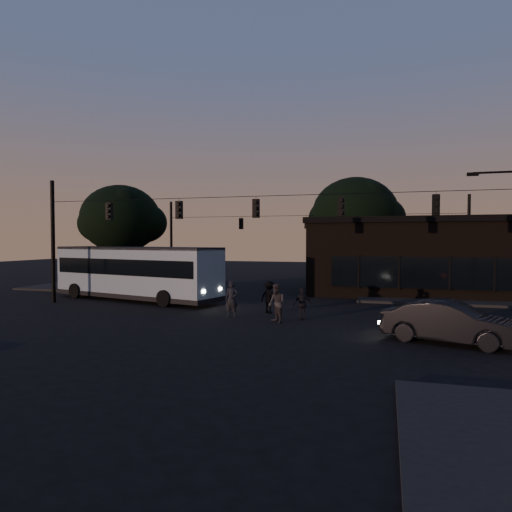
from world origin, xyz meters
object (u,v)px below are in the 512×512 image
(building, at_px, (419,256))
(pedestrian_c, at_px, (302,304))
(car, at_px, (450,322))
(pedestrian_b, at_px, (277,303))
(pedestrian_a, at_px, (232,299))
(bus, at_px, (136,270))
(pedestrian_d, at_px, (269,297))

(building, bearing_deg, pedestrian_c, -113.87)
(car, relative_size, pedestrian_c, 3.12)
(car, relative_size, pedestrian_b, 2.65)
(pedestrian_c, bearing_deg, pedestrian_a, -26.68)
(pedestrian_a, bearing_deg, bus, 144.28)
(pedestrian_a, bearing_deg, pedestrian_c, -2.94)
(bus, xyz_separation_m, car, (17.74, -7.72, -1.12))
(car, height_order, pedestrian_a, pedestrian_a)
(building, xyz_separation_m, pedestrian_a, (-9.66, -14.08, -1.80))
(building, xyz_separation_m, pedestrian_d, (-8.19, -12.28, -1.86))
(building, height_order, pedestrian_a, building)
(bus, bearing_deg, pedestrian_a, -14.45)
(pedestrian_b, bearing_deg, pedestrian_c, 91.73)
(pedestrian_c, bearing_deg, pedestrian_b, 13.60)
(building, relative_size, pedestrian_a, 8.51)
(pedestrian_c, xyz_separation_m, pedestrian_d, (-2.05, 1.57, 0.08))
(pedestrian_b, bearing_deg, pedestrian_a, -149.44)
(building, xyz_separation_m, pedestrian_c, (-6.13, -13.86, -1.93))
(bus, relative_size, car, 2.58)
(pedestrian_c, distance_m, pedestrian_d, 2.59)
(building, height_order, bus, building)
(pedestrian_b, distance_m, pedestrian_d, 2.76)
(pedestrian_a, bearing_deg, pedestrian_b, -23.83)
(pedestrian_c, bearing_deg, bus, -50.53)
(building, relative_size, pedestrian_b, 8.46)
(car, height_order, pedestrian_b, pedestrian_b)
(car, bearing_deg, pedestrian_c, 79.10)
(pedestrian_b, relative_size, pedestrian_c, 1.18)
(pedestrian_a, relative_size, pedestrian_c, 1.17)
(building, height_order, pedestrian_d, building)
(bus, bearing_deg, car, -8.75)
(building, distance_m, car, 17.40)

